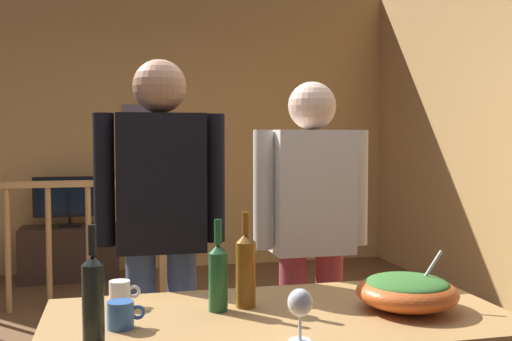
% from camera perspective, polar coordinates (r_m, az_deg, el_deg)
% --- Properties ---
extents(back_wall, '(5.17, 0.10, 2.88)m').
position_cam_1_polar(back_wall, '(6.17, -10.35, 4.04)').
color(back_wall, tan).
rests_on(back_wall, ground_plane).
extents(framed_picture, '(0.44, 0.03, 0.33)m').
position_cam_1_polar(framed_picture, '(6.11, -10.59, 4.70)').
color(framed_picture, slate).
extents(stair_railing, '(2.48, 0.10, 1.06)m').
position_cam_1_polar(stair_railing, '(4.89, -18.71, -5.57)').
color(stair_railing, '#B2844C').
rests_on(stair_railing, ground_plane).
extents(tv_console, '(0.90, 0.40, 0.50)m').
position_cam_1_polar(tv_console, '(5.93, -17.44, -7.58)').
color(tv_console, '#38281E').
rests_on(tv_console, ground_plane).
extents(flat_screen_tv, '(0.65, 0.12, 0.48)m').
position_cam_1_polar(flat_screen_tv, '(5.83, -17.55, -2.49)').
color(flat_screen_tv, black).
rests_on(flat_screen_tv, tv_console).
extents(serving_table, '(1.58, 0.75, 0.75)m').
position_cam_1_polar(serving_table, '(2.11, 2.25, -15.42)').
color(serving_table, '#B2844C').
rests_on(serving_table, ground_plane).
extents(salad_bowl, '(0.36, 0.36, 0.20)m').
position_cam_1_polar(salad_bowl, '(2.20, 14.33, -11.11)').
color(salad_bowl, '#DB5B23').
rests_on(salad_bowl, serving_table).
extents(wine_glass, '(0.08, 0.08, 0.16)m').
position_cam_1_polar(wine_glass, '(1.80, 4.26, -12.79)').
color(wine_glass, silver).
rests_on(wine_glass, serving_table).
extents(wine_bottle_green, '(0.07, 0.07, 0.32)m').
position_cam_1_polar(wine_bottle_green, '(2.10, -3.67, -10.02)').
color(wine_bottle_green, '#1E5628').
rests_on(wine_bottle_green, serving_table).
extents(wine_bottle_amber, '(0.07, 0.07, 0.34)m').
position_cam_1_polar(wine_bottle_amber, '(2.14, -1.00, -9.39)').
color(wine_bottle_amber, brown).
rests_on(wine_bottle_amber, serving_table).
extents(wine_bottle_dark, '(0.06, 0.06, 0.35)m').
position_cam_1_polar(wine_bottle_dark, '(1.83, -15.41, -11.65)').
color(wine_bottle_dark, black).
rests_on(wine_bottle_dark, serving_table).
extents(mug_white, '(0.11, 0.07, 0.09)m').
position_cam_1_polar(mug_white, '(2.22, -12.93, -11.48)').
color(mug_white, white).
rests_on(mug_white, serving_table).
extents(mug_blue, '(0.12, 0.08, 0.09)m').
position_cam_1_polar(mug_blue, '(1.98, -12.85, -13.38)').
color(mug_blue, '#3866B2').
rests_on(mug_blue, serving_table).
extents(person_standing_left, '(0.57, 0.23, 1.69)m').
position_cam_1_polar(person_standing_left, '(2.65, -9.14, -4.39)').
color(person_standing_left, '#3D5684').
rests_on(person_standing_left, ground_plane).
extents(person_standing_right, '(0.56, 0.22, 1.61)m').
position_cam_1_polar(person_standing_right, '(2.80, 5.36, -5.15)').
color(person_standing_right, '#9E3842').
rests_on(person_standing_right, ground_plane).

